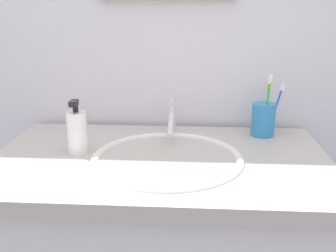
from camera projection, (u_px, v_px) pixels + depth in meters
name	position (u px, v px, depth m)	size (l,w,h in m)	color
tiled_wall_back	(168.00, 25.00, 1.37)	(2.18, 0.04, 2.40)	silver
sink_basin	(167.00, 169.00, 1.14)	(0.44, 0.44, 0.10)	white
faucet	(171.00, 121.00, 1.31)	(0.02, 0.16, 0.11)	silver
toothbrush_cup	(263.00, 120.00, 1.32)	(0.08, 0.08, 0.11)	#338CCC
toothbrush_blue	(276.00, 105.00, 1.31)	(0.06, 0.02, 0.17)	blue
toothbrush_yellow	(268.00, 100.00, 1.35)	(0.04, 0.06, 0.19)	yellow
toothbrush_green	(267.00, 103.00, 1.28)	(0.01, 0.03, 0.20)	green
soap_dispenser	(77.00, 132.00, 1.16)	(0.06, 0.06, 0.16)	white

